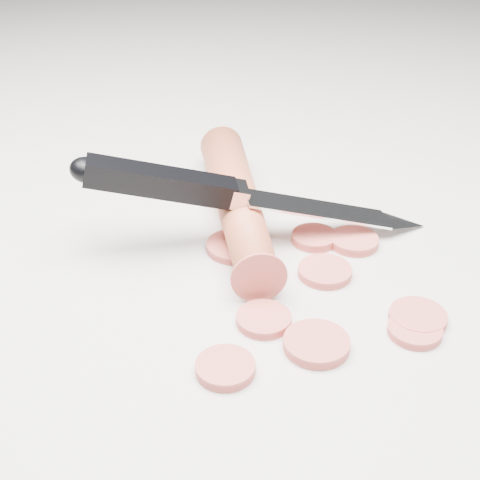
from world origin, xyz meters
name	(u,v)px	position (x,y,z in m)	size (l,w,h in m)	color
ground	(268,240)	(0.00, 0.00, 0.00)	(2.40, 2.40, 0.00)	beige
carrot	(237,201)	(-0.01, 0.03, 0.02)	(0.03, 0.03, 0.20)	#C34B29
carrot_slice_0	(225,368)	(-0.08, -0.11, 0.00)	(0.03, 0.03, 0.01)	#C44B40
carrot_slice_1	(264,319)	(-0.04, -0.08, 0.00)	(0.03, 0.03, 0.01)	#C44B40
carrot_slice_2	(325,272)	(0.01, -0.05, 0.00)	(0.04, 0.04, 0.01)	#C44B40
carrot_slice_3	(415,330)	(0.03, -0.13, 0.00)	(0.03, 0.03, 0.01)	#C44B40
carrot_slice_4	(314,238)	(0.03, -0.01, 0.00)	(0.03, 0.03, 0.01)	#C44B40
carrot_slice_5	(235,246)	(-0.03, 0.00, 0.00)	(0.04, 0.04, 0.01)	#C44B40
carrot_slice_6	(418,317)	(0.04, -0.12, 0.00)	(0.03, 0.03, 0.01)	#C44B40
carrot_slice_7	(354,241)	(0.05, -0.03, 0.00)	(0.03, 0.03, 0.01)	#C44B40
carrot_slice_8	(316,344)	(-0.03, -0.11, 0.00)	(0.04, 0.04, 0.01)	#C44B40
kitchen_knife	(258,193)	(-0.01, 0.01, 0.04)	(0.25, 0.09, 0.07)	silver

